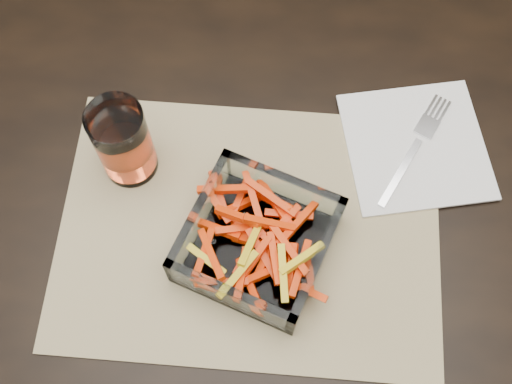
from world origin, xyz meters
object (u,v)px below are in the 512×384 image
dining_table (279,216)px  fork (416,146)px  tumbler (124,144)px  glass_bowl (258,242)px

dining_table → fork: bearing=19.6°
dining_table → tumbler: size_ratio=13.83×
dining_table → tumbler: tumbler is taller
tumbler → fork: bearing=4.4°
dining_table → fork: size_ratio=10.01×
tumbler → fork: (0.35, 0.03, -0.05)m
dining_table → glass_bowl: bearing=-110.3°
fork → glass_bowl: bearing=-114.4°
dining_table → fork: fork is taller
dining_table → tumbler: (-0.19, 0.03, 0.14)m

